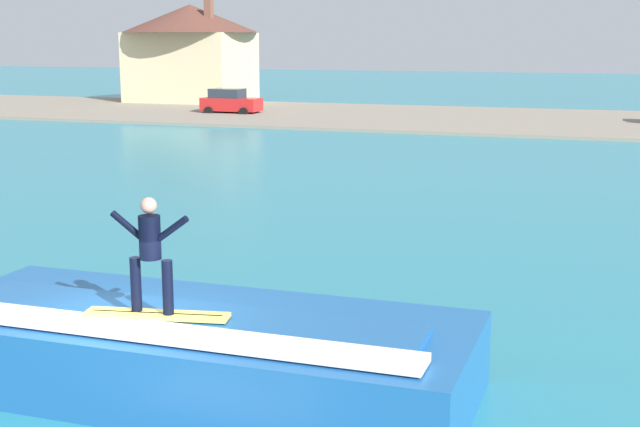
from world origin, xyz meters
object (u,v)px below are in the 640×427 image
(wave_crest, at_px, (194,351))
(surfer, at_px, (150,249))
(surfboard, at_px, (157,315))
(car_near_shore, at_px, (230,102))
(house_with_chimney, at_px, (191,47))

(wave_crest, height_order, surfer, surfer)
(surfer, bearing_deg, surfboard, -0.22)
(car_near_shore, xyz_separation_m, house_with_chimney, (-7.82, 9.42, 3.63))
(house_with_chimney, bearing_deg, wave_crest, -62.87)
(surfer, bearing_deg, wave_crest, 60.55)
(car_near_shore, bearing_deg, house_with_chimney, 129.69)
(wave_crest, xyz_separation_m, surfer, (-0.34, -0.61, 1.74))
(surfboard, bearing_deg, wave_crest, 65.62)
(wave_crest, bearing_deg, car_near_shore, 114.03)
(wave_crest, bearing_deg, house_with_chimney, 117.13)
(surfboard, distance_m, house_with_chimney, 61.64)
(wave_crest, relative_size, house_with_chimney, 0.77)
(car_near_shore, relative_size, house_with_chimney, 0.37)
(surfboard, distance_m, surfer, 1.00)
(wave_crest, distance_m, surfer, 1.87)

